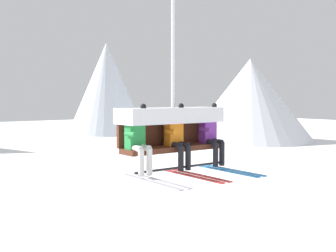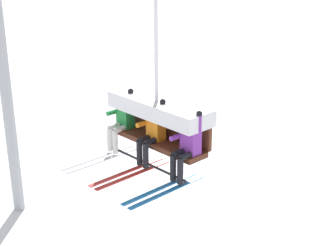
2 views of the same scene
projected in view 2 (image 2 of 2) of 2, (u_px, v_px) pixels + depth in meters
name	position (u px, v px, depth m)	size (l,w,h in m)	color
lift_tower_near	(2.00, 63.00, 15.38)	(0.36, 1.88, 9.58)	#9EA3A8
chairlift_chair	(160.00, 112.00, 9.49)	(2.22, 0.74, 4.74)	#512819
skier_green	(121.00, 120.00, 10.08)	(0.48, 1.70, 1.34)	#23843D
skier_orange	(151.00, 132.00, 9.47)	(0.48, 1.70, 1.34)	orange
skier_purple	(186.00, 145.00, 8.86)	(0.48, 1.70, 1.34)	purple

